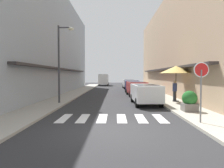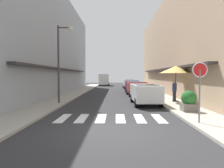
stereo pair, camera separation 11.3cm
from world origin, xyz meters
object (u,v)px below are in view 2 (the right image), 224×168
Objects in this scene: cafe_umbrella at (176,70)px; parked_car_distant at (129,83)px; parked_car_near at (145,92)px; pedestrian_walking_near at (174,90)px; street_lamp at (61,56)px; parked_car_far at (132,85)px; round_street_sign at (200,76)px; planter_corner at (189,101)px; parked_car_mid at (136,87)px; delivery_van at (104,79)px.

parked_car_distant is at bearing 97.90° from cafe_umbrella.
parked_car_near is 2.62m from pedestrian_walking_near.
parked_car_near is at bearing -0.92° from street_lamp.
street_lamp is at bearing -108.31° from parked_car_distant.
parked_car_far is 18.76m from round_street_sign.
street_lamp is 9.32m from planter_corner.
parked_car_distant is (-0.00, 6.37, -0.00)m from parked_car_far.
parked_car_distant is 17.82m from pedestrian_walking_near.
parked_car_far is (0.00, 5.67, -0.00)m from parked_car_mid.
parked_car_mid is at bearing 96.27° from round_street_sign.
parked_car_near and parked_car_far have the same top height.
delivery_van is at bearing 86.91° from street_lamp.
parked_car_near is at bearing -90.00° from parked_car_far.
parked_car_near is 1.03× the size of parked_car_mid.
pedestrian_walking_near is at bearing 6.18° from street_lamp.
planter_corner is at bearing -84.92° from parked_car_distant.
cafe_umbrella is 1.60m from pedestrian_walking_near.
planter_corner is (8.12, -3.58, -2.85)m from street_lamp.
parked_car_distant is at bearing 95.08° from planter_corner.
parked_car_mid is 6.44m from cafe_umbrella.
cafe_umbrella reaches higher than pedestrian_walking_near.
round_street_sign is 7.38m from cafe_umbrella.
round_street_sign is at bearing -83.73° from parked_car_mid.
cafe_umbrella is (2.47, -11.38, 1.64)m from parked_car_far.
street_lamp reaches higher than parked_car_distant.
pedestrian_walking_near reaches higher than parked_car_mid.
parked_car_distant is 1.61× the size of round_street_sign.
parked_car_far is 13.92m from street_lamp.
cafe_umbrella is at bearing 81.90° from round_street_sign.
planter_corner is at bearing 79.34° from round_street_sign.
pedestrian_walking_near reaches higher than planter_corner.
street_lamp is at bearing 139.56° from round_street_sign.
delivery_van is at bearing 104.08° from cafe_umbrella.
pedestrian_walking_near is at bearing 82.41° from round_street_sign.
round_street_sign reaches higher than parked_car_far.
cafe_umbrella is (2.47, -17.76, 1.64)m from parked_car_distant.
pedestrian_walking_near is at bearing 84.40° from planter_corner.
street_lamp is at bearing 179.08° from parked_car_near.
street_lamp is at bearing 156.23° from planter_corner.
parked_car_near is at bearing -159.42° from cafe_umbrella.
parked_car_far is 3.63× the size of planter_corner.
round_street_sign is at bearing -127.52° from pedestrian_walking_near.
parked_car_far is 0.77× the size of delivery_van.
parked_car_near reaches higher than planter_corner.
parked_car_near is 0.82× the size of delivery_van.
parked_car_mid is 22.87m from delivery_van.
parked_car_mid is at bearing 90.00° from parked_car_near.
pedestrian_walking_near is at bearing -82.22° from parked_car_distant.
delivery_van reaches higher than parked_car_near.
parked_car_near is 1.71× the size of round_street_sign.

